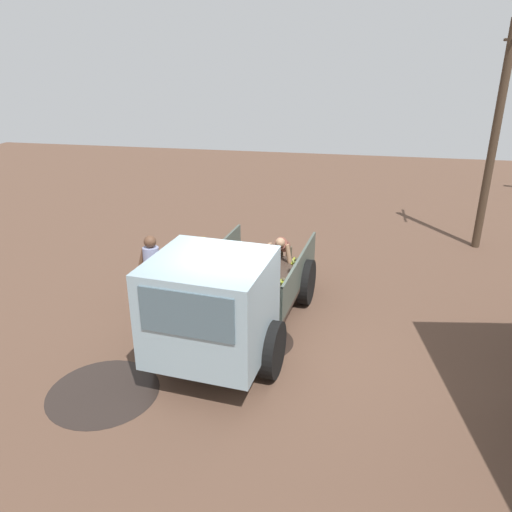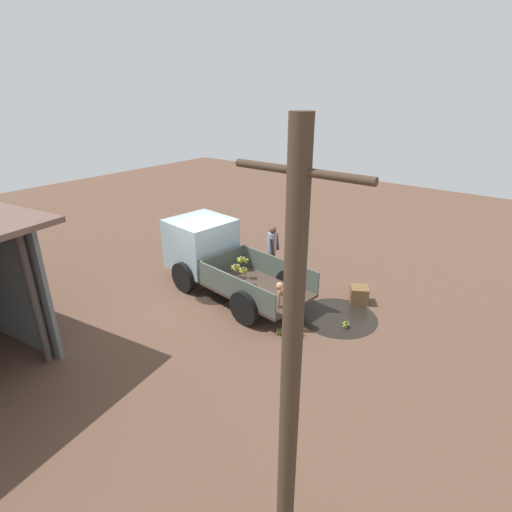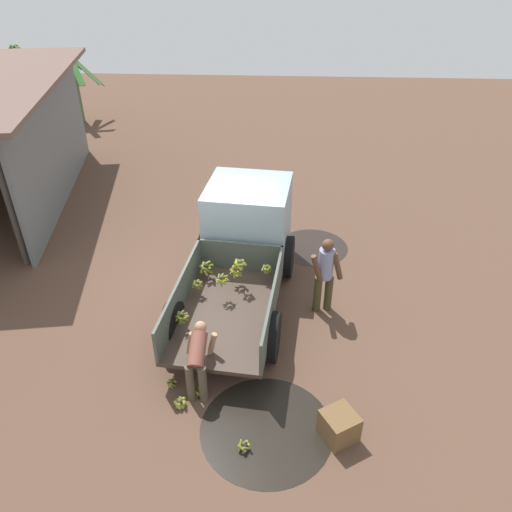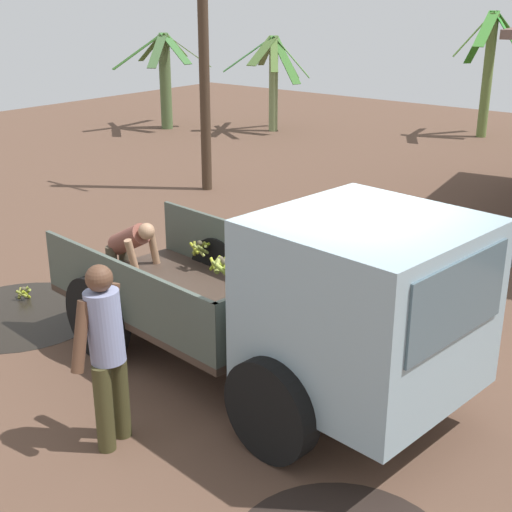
% 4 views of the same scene
% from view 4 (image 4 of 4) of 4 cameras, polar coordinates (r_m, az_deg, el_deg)
% --- Properties ---
extents(ground, '(36.00, 36.00, 0.00)m').
position_cam_4_polar(ground, '(7.61, 5.63, -9.08)').
color(ground, brown).
extents(mud_patch_1, '(2.06, 2.06, 0.01)m').
position_cam_4_polar(mud_patch_1, '(9.26, -18.35, -4.46)').
color(mud_patch_1, black).
rests_on(mud_patch_1, ground).
extents(mud_patch_2, '(1.20, 1.20, 0.01)m').
position_cam_4_polar(mud_patch_2, '(7.67, 3.56, -8.73)').
color(mud_patch_2, black).
rests_on(mud_patch_2, ground).
extents(cargo_truck, '(4.85, 2.39, 1.97)m').
position_cam_4_polar(cargo_truck, '(6.51, 5.55, -3.97)').
color(cargo_truck, '#3F3128').
rests_on(cargo_truck, ground).
extents(utility_pole, '(1.28, 0.20, 5.47)m').
position_cam_4_polar(utility_pole, '(13.98, -4.21, 16.51)').
color(utility_pole, '#413022').
rests_on(utility_pole, ground).
extents(banana_palm_0, '(2.12, 2.25, 2.61)m').
position_cam_4_polar(banana_palm_0, '(20.42, 1.38, 14.10)').
color(banana_palm_0, '#778B58').
rests_on(banana_palm_0, ground).
extents(banana_palm_1, '(2.25, 2.73, 2.66)m').
position_cam_4_polar(banana_palm_1, '(20.97, -7.27, 13.93)').
color(banana_palm_1, '#4E6339').
rests_on(banana_palm_1, ground).
extents(banana_palm_5, '(1.83, 2.57, 3.28)m').
position_cam_4_polar(banana_palm_5, '(20.48, 18.06, 13.93)').
color(banana_palm_5, olive).
rests_on(banana_palm_5, ground).
extents(person_foreground_visitor, '(0.41, 0.68, 1.67)m').
position_cam_4_polar(person_foreground_visitor, '(6.16, -11.92, -7.20)').
color(person_foreground_visitor, '#403C20').
rests_on(person_foreground_visitor, ground).
extents(person_worker_loading, '(0.77, 0.56, 1.13)m').
position_cam_4_polar(person_worker_loading, '(9.04, -10.14, 0.39)').
color(person_worker_loading, brown).
rests_on(person_worker_loading, ground).
extents(banana_bunch_on_ground_0, '(0.20, 0.22, 0.18)m').
position_cam_4_polar(banana_bunch_on_ground_0, '(9.36, -10.88, -2.81)').
color(banana_bunch_on_ground_0, brown).
rests_on(banana_bunch_on_ground_0, ground).
extents(banana_bunch_on_ground_1, '(0.21, 0.21, 0.17)m').
position_cam_4_polar(banana_bunch_on_ground_1, '(9.67, -18.09, -2.75)').
color(banana_bunch_on_ground_1, '#4E4733').
rests_on(banana_bunch_on_ground_1, ground).
extents(banana_bunch_on_ground_2, '(0.22, 0.21, 0.17)m').
position_cam_4_polar(banana_bunch_on_ground_2, '(9.71, -10.38, -1.96)').
color(banana_bunch_on_ground_2, brown).
rests_on(banana_bunch_on_ground_2, ground).
extents(banana_bunch_on_ground_3, '(0.18, 0.19, 0.16)m').
position_cam_4_polar(banana_bunch_on_ground_3, '(9.56, -7.73, -2.20)').
color(banana_bunch_on_ground_3, '#4D4532').
rests_on(banana_bunch_on_ground_3, ground).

